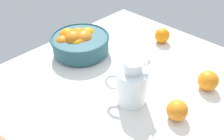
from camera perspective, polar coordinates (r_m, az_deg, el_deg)
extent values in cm
cube|color=white|center=(90.77, -1.25, -4.87)|extent=(119.42, 88.69, 3.00)
cylinder|color=#234C56|center=(109.34, -7.67, 4.66)|extent=(23.75, 23.75, 1.20)
cylinder|color=#234C56|center=(107.14, -7.85, 6.49)|extent=(25.82, 25.82, 7.04)
torus|color=#234C56|center=(105.34, -8.02, 8.12)|extent=(27.02, 27.02, 1.20)
sphere|color=orange|center=(110.91, -6.02, 8.45)|extent=(8.15, 8.15, 8.15)
sphere|color=orange|center=(110.00, -8.32, 8.59)|extent=(7.16, 7.16, 7.16)
sphere|color=orange|center=(109.81, -10.86, 7.97)|extent=(8.78, 8.78, 8.78)
sphere|color=orange|center=(105.85, -12.17, 6.53)|extent=(7.13, 7.13, 7.13)
sphere|color=orange|center=(105.17, -9.53, 7.27)|extent=(8.77, 8.77, 8.77)
sphere|color=orange|center=(103.71, -8.79, 6.24)|extent=(6.83, 6.83, 6.83)
sphere|color=orange|center=(104.85, -7.37, 6.61)|extent=(7.22, 7.22, 7.22)
sphere|color=orange|center=(106.00, -7.06, 7.41)|extent=(8.71, 8.71, 8.71)
cylinder|color=white|center=(80.17, 4.96, -4.17)|extent=(10.90, 10.90, 13.32)
cylinder|color=white|center=(74.59, 5.32, 0.76)|extent=(6.25, 6.25, 4.06)
cone|color=white|center=(73.79, 8.57, 1.36)|extent=(4.07, 4.03, 2.80)
torus|color=white|center=(79.61, 0.52, -3.06)|extent=(5.12, 6.42, 7.06)
cylinder|color=#FB9E3B|center=(82.35, 4.84, -5.81)|extent=(10.02, 10.02, 6.92)
sphere|color=orange|center=(117.38, 12.41, 8.41)|extent=(7.48, 7.48, 7.48)
sphere|color=orange|center=(79.36, 15.96, -9.61)|extent=(7.17, 7.17, 7.17)
sphere|color=orange|center=(93.92, 22.86, -2.43)|extent=(7.75, 7.75, 7.75)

